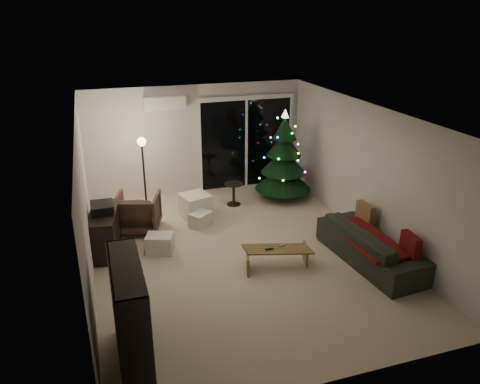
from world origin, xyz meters
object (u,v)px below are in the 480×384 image
(bookshelf, at_px, (116,320))
(media_cabinet, at_px, (105,231))
(armchair, at_px, (138,212))
(coffee_table, at_px, (277,257))
(sofa, at_px, (372,245))
(christmas_tree, at_px, (284,155))

(bookshelf, height_order, media_cabinet, bookshelf)
(armchair, bearing_deg, media_cabinet, 62.64)
(media_cabinet, height_order, coffee_table, media_cabinet)
(media_cabinet, bearing_deg, bookshelf, -80.32)
(coffee_table, bearing_deg, armchair, 149.92)
(bookshelf, distance_m, sofa, 4.50)
(sofa, xyz_separation_m, christmas_tree, (-0.31, 3.15, 0.70))
(bookshelf, bearing_deg, coffee_table, 7.08)
(coffee_table, relative_size, christmas_tree, 0.54)
(armchair, xyz_separation_m, coffee_table, (2.05, -2.15, -0.20))
(sofa, bearing_deg, christmas_tree, 1.05)
(media_cabinet, relative_size, sofa, 0.55)
(bookshelf, xyz_separation_m, coffee_table, (2.70, 1.61, -0.51))
(bookshelf, distance_m, coffee_table, 3.19)
(sofa, bearing_deg, armchair, 51.22)
(sofa, bearing_deg, coffee_table, 73.78)
(christmas_tree, bearing_deg, bookshelf, -132.02)
(media_cabinet, relative_size, christmas_tree, 0.59)
(armchair, relative_size, sofa, 0.38)
(bookshelf, xyz_separation_m, christmas_tree, (3.99, 4.43, 0.34))
(bookshelf, height_order, coffee_table, bookshelf)
(media_cabinet, xyz_separation_m, sofa, (4.30, -1.81, -0.06))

